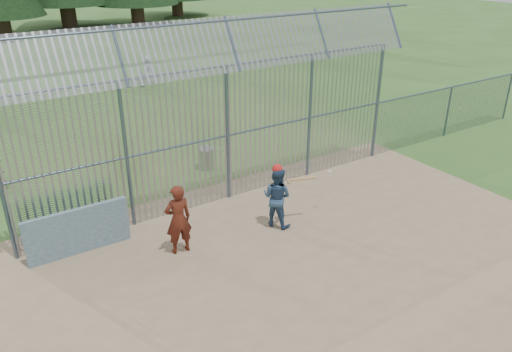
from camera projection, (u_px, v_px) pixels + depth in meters
ground at (299, 251)px, 12.50m from camera, size 120.00×120.00×0.00m
dirt_infield at (312, 260)px, 12.12m from camera, size 14.00×10.00×0.02m
dugout_wall at (78, 231)px, 12.18m from camera, size 2.50×0.12×1.20m
batter at (277, 197)px, 13.31m from camera, size 0.95×1.02×1.68m
onlooker at (178, 219)px, 12.09m from camera, size 0.69×0.49×1.82m
bg_kid_standing at (149, 69)px, 27.43m from camera, size 0.89×0.83×1.53m
bg_kid_seated at (142, 79)px, 26.79m from camera, size 0.55×0.46×0.87m
batting_gear at (283, 171)px, 13.05m from camera, size 1.85×0.45×0.61m
trash_can at (206, 158)px, 16.97m from camera, size 0.56×0.56×0.82m
backstop_fence at (281, 114)px, 15.01m from camera, size 20.09×0.81×5.30m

